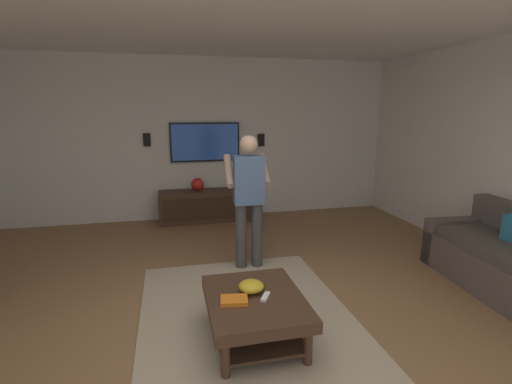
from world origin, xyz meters
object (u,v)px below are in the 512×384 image
at_px(wall_speaker_left, 261,140).
at_px(book, 234,300).
at_px(vase_round, 197,184).
at_px(tv, 205,142).
at_px(person_standing, 249,194).
at_px(wall_speaker_right, 147,140).
at_px(media_console, 208,206).
at_px(coffee_table, 255,308).
at_px(remote_white, 265,297).
at_px(bowl, 251,286).

bearing_deg(wall_speaker_left, book, 163.02).
bearing_deg(vase_round, wall_speaker_left, -79.12).
height_order(tv, person_standing, tv).
xyz_separation_m(person_standing, book, (-1.57, 0.46, -0.51)).
xyz_separation_m(vase_round, wall_speaker_right, (0.23, 0.81, 0.77)).
height_order(person_standing, wall_speaker_right, person_standing).
bearing_deg(wall_speaker_left, tv, 90.74).
height_order(media_console, person_standing, person_standing).
distance_m(media_console, book, 3.69).
distance_m(coffee_table, remote_white, 0.15).
relative_size(tv, vase_round, 5.54).
xyz_separation_m(media_console, wall_speaker_left, (0.25, -1.02, 1.11)).
height_order(person_standing, vase_round, person_standing).
relative_size(coffee_table, vase_round, 4.55).
xyz_separation_m(remote_white, wall_speaker_right, (3.92, 1.07, 1.02)).
relative_size(media_console, wall_speaker_left, 7.73).
distance_m(person_standing, vase_round, 2.20).
height_order(person_standing, book, person_standing).
xyz_separation_m(book, wall_speaker_right, (3.93, 0.81, 1.01)).
bearing_deg(wall_speaker_right, person_standing, -151.77).
bearing_deg(tv, vase_round, -38.90).
bearing_deg(vase_round, tv, -38.90).
height_order(media_console, bowl, media_console).
relative_size(media_console, book, 7.73).
distance_m(coffee_table, book, 0.23).
distance_m(bowl, book, 0.23).
bearing_deg(book, wall_speaker_left, -98.26).
xyz_separation_m(coffee_table, remote_white, (-0.05, -0.08, 0.12)).
relative_size(person_standing, remote_white, 10.93).
xyz_separation_m(tv, wall_speaker_left, (0.01, -1.02, 0.02)).
height_order(media_console, book, media_console).
distance_m(book, vase_round, 3.71).
relative_size(media_console, person_standing, 1.04).
bearing_deg(bowl, wall_speaker_left, -15.17).
xyz_separation_m(media_console, tv, (0.24, -0.00, 1.10)).
relative_size(vase_round, wall_speaker_right, 1.00).
height_order(coffee_table, tv, tv).
xyz_separation_m(media_console, book, (-3.68, 0.18, 0.14)).
height_order(media_console, wall_speaker_right, wall_speaker_right).
distance_m(media_console, person_standing, 2.22).
bearing_deg(bowl, person_standing, -11.35).
distance_m(remote_white, book, 0.27).
bearing_deg(vase_round, wall_speaker_right, 74.20).
bearing_deg(tv, person_standing, 6.81).
xyz_separation_m(bowl, vase_round, (3.56, 0.17, 0.21)).
bearing_deg(bowl, wall_speaker_right, 14.52).
height_order(coffee_table, bowl, bowl).
height_order(vase_round, wall_speaker_left, wall_speaker_left).
bearing_deg(person_standing, vase_round, 15.46).
xyz_separation_m(remote_white, book, (-0.01, 0.27, 0.01)).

